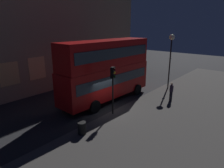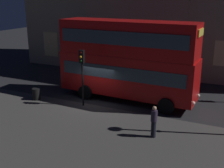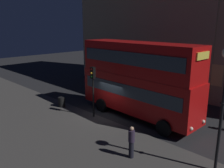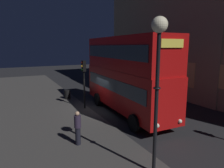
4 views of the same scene
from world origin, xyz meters
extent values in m
plane|color=#232326|center=(0.00, 0.00, 0.00)|extent=(80.00, 80.00, 0.00)
cube|color=#423F3D|center=(0.00, -5.61, 0.06)|extent=(44.00, 9.72, 0.12)
cube|color=tan|center=(-4.30, 12.42, 8.32)|extent=(17.48, 8.60, 16.65)
cube|color=#E5C67F|center=(-9.89, 8.08, 2.32)|extent=(1.79, 0.06, 2.60)
cube|color=#F2D18C|center=(-7.09, 8.08, 2.70)|extent=(1.79, 0.06, 2.55)
cube|color=#E5C67F|center=(-4.30, 8.08, 2.69)|extent=(1.79, 0.06, 2.15)
cube|color=#F2D18C|center=(-1.50, 8.08, 2.78)|extent=(1.79, 0.06, 2.25)
cube|color=#E5C67F|center=(1.30, 8.08, 2.50)|extent=(1.79, 0.06, 2.22)
cube|color=#E5C67F|center=(4.20, 8.20, 2.73)|extent=(2.45, 0.06, 1.85)
cube|color=#B20F0F|center=(1.65, 1.42, 1.95)|extent=(9.95, 2.79, 2.82)
cube|color=#B20F0F|center=(1.65, 1.42, 4.54)|extent=(9.75, 2.73, 2.35)
cube|color=#2D3842|center=(1.65, 1.42, 2.30)|extent=(9.16, 2.81, 0.90)
cube|color=#2D3842|center=(1.65, 1.42, 4.65)|extent=(9.16, 2.81, 0.90)
cube|color=#F2D84C|center=(6.53, 1.23, 5.18)|extent=(0.14, 1.45, 0.44)
sphere|color=white|center=(6.63, 2.01, 0.89)|extent=(0.24, 0.24, 0.24)
sphere|color=white|center=(6.57, 0.45, 0.89)|extent=(0.24, 0.24, 0.24)
cylinder|color=black|center=(5.05, 2.54, 0.54)|extent=(1.09, 0.28, 1.08)
cylinder|color=black|center=(4.95, 0.04, 0.54)|extent=(1.09, 0.28, 1.08)
cylinder|color=black|center=(-1.02, 2.78, 0.54)|extent=(1.09, 0.28, 1.08)
cylinder|color=black|center=(-1.11, 0.27, 0.54)|extent=(1.09, 0.28, 1.08)
cylinder|color=black|center=(-0.49, -1.10, 1.61)|extent=(0.12, 0.12, 2.98)
cube|color=black|center=(-0.49, -1.10, 3.52)|extent=(0.34, 0.28, 0.85)
sphere|color=black|center=(-0.48, -1.25, 3.79)|extent=(0.17, 0.17, 0.17)
sphere|color=orange|center=(-0.48, -1.25, 3.52)|extent=(0.17, 0.17, 0.17)
sphere|color=black|center=(-0.48, -1.25, 3.25)|extent=(0.17, 0.17, 0.17)
cylinder|color=black|center=(8.82, -1.55, 2.81)|extent=(0.14, 0.14, 5.38)
torus|color=black|center=(8.82, -1.55, 3.53)|extent=(0.28, 0.28, 0.06)
cylinder|color=black|center=(5.21, -3.48, 0.58)|extent=(0.27, 0.27, 0.91)
cylinder|color=#2D2338|center=(5.21, -3.48, 1.34)|extent=(0.34, 0.34, 0.62)
sphere|color=tan|center=(5.21, -3.48, 1.76)|extent=(0.22, 0.22, 0.22)
cylinder|color=black|center=(-4.17, -1.52, 0.53)|extent=(0.56, 0.56, 0.83)
camera|label=1|loc=(-11.77, -10.42, 6.97)|focal=31.69mm
camera|label=2|loc=(8.94, -16.67, 7.27)|focal=45.39mm
camera|label=3|loc=(12.17, -12.02, 6.87)|focal=37.38mm
camera|label=4|loc=(14.54, -6.33, 5.02)|focal=32.63mm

